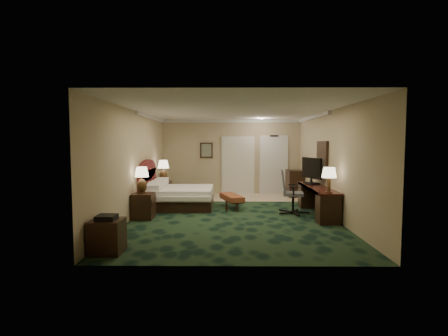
{
  "coord_description": "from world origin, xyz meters",
  "views": [
    {
      "loc": [
        -0.15,
        -8.97,
        1.9
      ],
      "look_at": [
        -0.23,
        0.6,
        1.19
      ],
      "focal_mm": 28.0,
      "sensor_mm": 36.0,
      "label": 1
    }
  ],
  "objects_px": {
    "bed": "(181,197)",
    "lamp_near": "(142,180)",
    "nightstand_near": "(143,206)",
    "desk_chair": "(293,192)",
    "bed_bench": "(232,201)",
    "side_table": "(107,236)",
    "tv": "(312,171)",
    "lamp_far": "(163,171)",
    "desk": "(317,201)",
    "minibar": "(294,183)",
    "nightstand_far": "(163,191)"
  },
  "relations": [
    {
      "from": "nightstand_near",
      "to": "nightstand_far",
      "type": "bearing_deg",
      "value": 90.16
    },
    {
      "from": "tv",
      "to": "desk_chair",
      "type": "bearing_deg",
      "value": -155.32
    },
    {
      "from": "lamp_far",
      "to": "desk",
      "type": "xyz_separation_m",
      "value": [
        4.43,
        -2.23,
        -0.6
      ]
    },
    {
      "from": "side_table",
      "to": "desk_chair",
      "type": "xyz_separation_m",
      "value": [
        3.8,
        3.32,
        0.3
      ]
    },
    {
      "from": "bed",
      "to": "lamp_near",
      "type": "relative_size",
      "value": 2.79
    },
    {
      "from": "lamp_near",
      "to": "tv",
      "type": "bearing_deg",
      "value": 14.32
    },
    {
      "from": "side_table",
      "to": "lamp_near",
      "type": "bearing_deg",
      "value": 91.22
    },
    {
      "from": "bed_bench",
      "to": "side_table",
      "type": "xyz_separation_m",
      "value": [
        -2.19,
        -4.08,
        0.09
      ]
    },
    {
      "from": "lamp_far",
      "to": "tv",
      "type": "distance_m",
      "value": 4.71
    },
    {
      "from": "bed",
      "to": "tv",
      "type": "xyz_separation_m",
      "value": [
        3.7,
        -0.35,
        0.81
      ]
    },
    {
      "from": "lamp_far",
      "to": "bed_bench",
      "type": "bearing_deg",
      "value": -31.97
    },
    {
      "from": "nightstand_far",
      "to": "desk",
      "type": "height_order",
      "value": "desk"
    },
    {
      "from": "bed",
      "to": "lamp_near",
      "type": "xyz_separation_m",
      "value": [
        -0.78,
        -1.49,
        0.67
      ]
    },
    {
      "from": "bed",
      "to": "minibar",
      "type": "relative_size",
      "value": 1.99
    },
    {
      "from": "bed_bench",
      "to": "desk_chair",
      "type": "relative_size",
      "value": 0.97
    },
    {
      "from": "nightstand_far",
      "to": "side_table",
      "type": "height_order",
      "value": "nightstand_far"
    },
    {
      "from": "nightstand_near",
      "to": "tv",
      "type": "height_order",
      "value": "tv"
    },
    {
      "from": "nightstand_near",
      "to": "desk_chair",
      "type": "xyz_separation_m",
      "value": [
        3.83,
        0.61,
        0.27
      ]
    },
    {
      "from": "nightstand_far",
      "to": "desk_chair",
      "type": "height_order",
      "value": "desk_chair"
    },
    {
      "from": "bed",
      "to": "nightstand_near",
      "type": "relative_size",
      "value": 2.9
    },
    {
      "from": "tv",
      "to": "minibar",
      "type": "bearing_deg",
      "value": 72.44
    },
    {
      "from": "lamp_near",
      "to": "desk",
      "type": "relative_size",
      "value": 0.26
    },
    {
      "from": "side_table",
      "to": "bed",
      "type": "bearing_deg",
      "value": 80.34
    },
    {
      "from": "bed",
      "to": "desk_chair",
      "type": "distance_m",
      "value": 3.23
    },
    {
      "from": "nightstand_far",
      "to": "desk_chair",
      "type": "bearing_deg",
      "value": -29.0
    },
    {
      "from": "desk",
      "to": "lamp_far",
      "type": "bearing_deg",
      "value": 153.26
    },
    {
      "from": "bed",
      "to": "nightstand_far",
      "type": "height_order",
      "value": "nightstand_far"
    },
    {
      "from": "lamp_far",
      "to": "bed",
      "type": "bearing_deg",
      "value": -59.23
    },
    {
      "from": "tv",
      "to": "desk_chair",
      "type": "height_order",
      "value": "tv"
    },
    {
      "from": "lamp_far",
      "to": "desk",
      "type": "relative_size",
      "value": 0.28
    },
    {
      "from": "tv",
      "to": "minibar",
      "type": "relative_size",
      "value": 1.02
    },
    {
      "from": "lamp_near",
      "to": "nightstand_near",
      "type": "bearing_deg",
      "value": -38.82
    },
    {
      "from": "nightstand_near",
      "to": "desk",
      "type": "xyz_separation_m",
      "value": [
        4.44,
        0.52,
        0.05
      ]
    },
    {
      "from": "tv",
      "to": "lamp_near",
      "type": "bearing_deg",
      "value": 176.71
    },
    {
      "from": "lamp_near",
      "to": "lamp_far",
      "type": "height_order",
      "value": "lamp_far"
    },
    {
      "from": "nightstand_near",
      "to": "nightstand_far",
      "type": "height_order",
      "value": "nightstand_near"
    },
    {
      "from": "side_table",
      "to": "desk",
      "type": "distance_m",
      "value": 5.46
    },
    {
      "from": "bed",
      "to": "bed_bench",
      "type": "bearing_deg",
      "value": -5.42
    },
    {
      "from": "bed_bench",
      "to": "tv",
      "type": "xyz_separation_m",
      "value": [
        2.22,
        -0.21,
        0.9
      ]
    },
    {
      "from": "nightstand_far",
      "to": "minibar",
      "type": "relative_size",
      "value": 0.66
    },
    {
      "from": "side_table",
      "to": "lamp_far",
      "type": "bearing_deg",
      "value": 90.22
    },
    {
      "from": "desk",
      "to": "minibar",
      "type": "bearing_deg",
      "value": 90.0
    },
    {
      "from": "lamp_far",
      "to": "side_table",
      "type": "height_order",
      "value": "lamp_far"
    },
    {
      "from": "bed_bench",
      "to": "side_table",
      "type": "distance_m",
      "value": 4.63
    },
    {
      "from": "lamp_far",
      "to": "minibar",
      "type": "bearing_deg",
      "value": 11.11
    },
    {
      "from": "minibar",
      "to": "bed_bench",
      "type": "bearing_deg",
      "value": -134.65
    },
    {
      "from": "nightstand_near",
      "to": "side_table",
      "type": "bearing_deg",
      "value": -89.47
    },
    {
      "from": "desk",
      "to": "lamp_near",
      "type": "bearing_deg",
      "value": -173.69
    },
    {
      "from": "bed",
      "to": "lamp_far",
      "type": "bearing_deg",
      "value": 120.77
    },
    {
      "from": "bed_bench",
      "to": "tv",
      "type": "bearing_deg",
      "value": -22.89
    }
  ]
}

